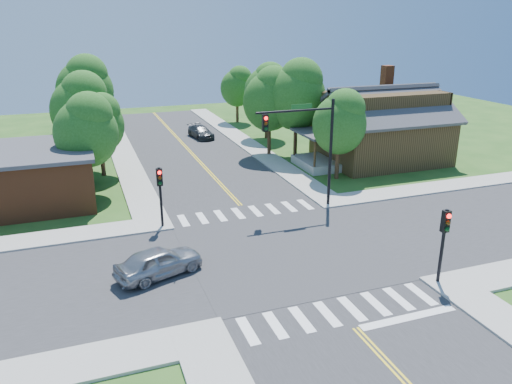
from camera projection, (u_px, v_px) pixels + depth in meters
name	position (u px, v px, depth m)	size (l,w,h in m)	color
ground	(284.00, 252.00, 27.03)	(100.00, 100.00, 0.00)	#244E18
road_ns	(284.00, 252.00, 27.02)	(10.00, 90.00, 0.04)	#2D2D30
road_ew	(284.00, 252.00, 27.02)	(90.00, 10.00, 0.04)	#2D2D30
intersection_patch	(284.00, 252.00, 27.03)	(10.20, 10.20, 0.06)	#2D2D30
sidewalk_ne	(375.00, 155.00, 46.12)	(40.00, 40.00, 0.14)	#9E9B93
crosswalk_north	(247.00, 212.00, 32.52)	(8.85, 2.00, 0.01)	white
crosswalk_south	(340.00, 311.00, 21.50)	(8.85, 2.00, 0.01)	white
centerline	(284.00, 252.00, 27.01)	(0.30, 90.00, 0.01)	yellow
stop_bar	(408.00, 318.00, 21.08)	(4.60, 0.45, 0.09)	white
signal_mast_ne	(308.00, 137.00, 31.65)	(5.30, 0.42, 7.20)	black
signal_pole_se	(444.00, 233.00, 22.95)	(0.34, 0.42, 3.80)	black
signal_pole_nw	(160.00, 186.00, 29.31)	(0.34, 0.42, 3.80)	black
house_ne	(381.00, 124.00, 43.42)	(13.05, 8.80, 7.11)	#2F2110
building_nw	(14.00, 177.00, 33.58)	(10.40, 8.40, 3.73)	brown
tree_e_a	(341.00, 121.00, 37.98)	(4.17, 3.96, 7.08)	#382314
tree_e_b	(298.00, 93.00, 43.68)	(5.22, 4.96, 8.88)	#382314
tree_e_c	(267.00, 89.00, 51.20)	(4.64, 4.41, 7.89)	#382314
tree_e_d	(238.00, 85.00, 59.49)	(3.98, 3.78, 6.76)	#382314
tree_w_a	(87.00, 128.00, 34.25)	(4.35, 4.13, 7.40)	#382314
tree_w_b	(82.00, 106.00, 39.56)	(4.84, 4.60, 8.23)	#382314
tree_w_c	(86.00, 87.00, 46.91)	(5.28, 5.01, 8.97)	#382314
tree_w_d	(80.00, 90.00, 55.27)	(4.05, 3.85, 6.89)	#382314
tree_house	(271.00, 97.00, 44.46)	(4.78, 4.54, 8.13)	#382314
tree_bldg	(100.00, 122.00, 38.84)	(3.93, 3.73, 6.68)	#382314
car_silver	(159.00, 262.00, 24.31)	(4.67, 3.09, 1.48)	#9D9FA4
car_dgrey	(201.00, 132.00, 52.66)	(2.33, 4.49, 1.24)	#2F3234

